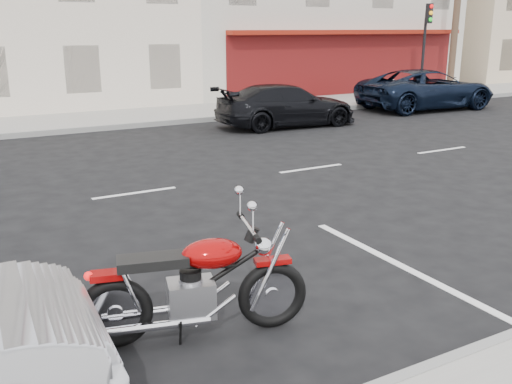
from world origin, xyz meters
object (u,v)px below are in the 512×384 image
(traffic_light, at_px, (426,38))
(suv_far, at_px, (427,89))
(car_far, at_px, (286,105))
(motorcycle, at_px, (275,280))
(fire_hydrant, at_px, (393,88))

(traffic_light, relative_size, suv_far, 0.71)
(traffic_light, height_order, car_far, traffic_light)
(traffic_light, xyz_separation_m, motorcycle, (-15.74, -13.86, -2.03))
(motorcycle, relative_size, car_far, 0.50)
(fire_hydrant, bearing_deg, suv_far, -106.70)
(fire_hydrant, bearing_deg, car_far, -155.14)
(suv_far, bearing_deg, fire_hydrant, -13.18)
(motorcycle, bearing_deg, traffic_light, 56.11)
(fire_hydrant, relative_size, car_far, 0.16)
(suv_far, bearing_deg, traffic_light, -38.56)
(motorcycle, bearing_deg, car_far, 72.21)
(motorcycle, distance_m, suv_far, 17.54)
(suv_far, distance_m, car_far, 6.74)
(fire_hydrant, relative_size, motorcycle, 0.32)
(motorcycle, bearing_deg, suv_far, 54.82)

